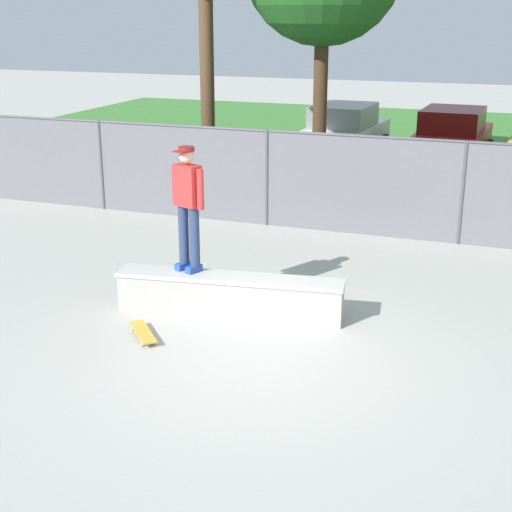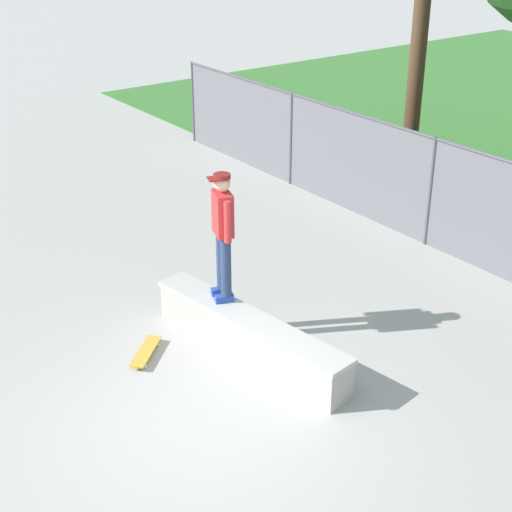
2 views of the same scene
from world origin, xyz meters
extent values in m
plane|color=#ADAAA3|center=(0.00, 0.00, 0.00)|extent=(80.00, 80.00, 0.00)
cube|color=#A8A59E|center=(-0.89, 1.28, 0.27)|extent=(3.34, 0.90, 0.54)
cube|color=beige|center=(-0.89, 1.28, 0.57)|extent=(3.39, 0.95, 0.06)
cube|color=#2647A5|center=(-1.44, 1.25, 0.65)|extent=(0.19, 0.28, 0.10)
cube|color=#2647A5|center=(-1.65, 1.32, 0.65)|extent=(0.19, 0.28, 0.10)
cylinder|color=navy|center=(-1.43, 1.28, 1.14)|extent=(0.15, 0.15, 0.88)
cylinder|color=navy|center=(-1.64, 1.35, 1.14)|extent=(0.15, 0.15, 0.88)
cube|color=red|center=(-1.54, 1.32, 1.88)|extent=(0.43, 0.33, 0.60)
cylinder|color=red|center=(-1.30, 1.23, 1.86)|extent=(0.10, 0.10, 0.58)
cylinder|color=red|center=(-1.77, 1.40, 1.86)|extent=(0.10, 0.10, 0.58)
sphere|color=beige|center=(-1.54, 1.32, 2.31)|extent=(0.22, 0.22, 0.22)
cylinder|color=maroon|center=(-1.54, 1.32, 2.41)|extent=(0.23, 0.23, 0.06)
cube|color=maroon|center=(-1.58, 1.19, 2.38)|extent=(0.23, 0.18, 0.02)
cube|color=gold|center=(-1.71, 0.11, 0.08)|extent=(0.68, 0.73, 0.02)
cube|color=#B2B2B7|center=(-1.89, 0.32, 0.06)|extent=(0.14, 0.14, 0.02)
cube|color=#B2B2B7|center=(-1.52, -0.09, 0.06)|extent=(0.14, 0.14, 0.02)
cylinder|color=silver|center=(-1.83, 0.37, 0.03)|extent=(0.06, 0.06, 0.05)
cylinder|color=silver|center=(-1.95, 0.26, 0.03)|extent=(0.06, 0.06, 0.05)
cylinder|color=silver|center=(-1.46, -0.03, 0.03)|extent=(0.06, 0.06, 0.05)
cylinder|color=silver|center=(-1.59, -0.15, 0.03)|extent=(0.06, 0.06, 0.05)
cylinder|color=#4C4C51|center=(-9.73, 5.98, 1.00)|extent=(0.07, 0.07, 1.99)
cylinder|color=#4C4C51|center=(-5.84, 5.98, 1.00)|extent=(0.07, 0.07, 1.99)
cylinder|color=#4C4C51|center=(-1.95, 5.98, 1.00)|extent=(0.07, 0.07, 1.99)
cylinder|color=#513823|center=(-3.93, 7.55, 2.69)|extent=(0.32, 0.32, 5.39)
camera|label=1|loc=(2.90, -8.04, 4.25)|focal=51.71mm
camera|label=2|loc=(6.31, -3.93, 5.80)|focal=53.53mm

